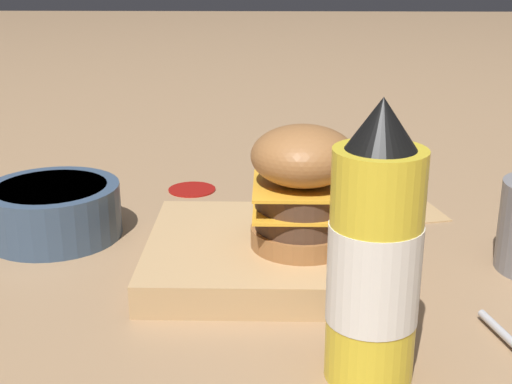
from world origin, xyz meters
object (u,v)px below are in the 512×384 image
at_px(burger, 303,186).
at_px(ketchup_bottle, 374,259).
at_px(side_bowl, 53,210).
at_px(serving_board, 256,253).

distance_m(burger, ketchup_bottle, 0.18).
bearing_deg(ketchup_bottle, side_bowl, 49.74).
bearing_deg(burger, serving_board, 72.80).
height_order(serving_board, burger, burger).
bearing_deg(ketchup_bottle, burger, 14.16).
distance_m(serving_board, ketchup_bottle, 0.22).
relative_size(serving_board, ketchup_bottle, 1.03).
height_order(burger, side_bowl, burger).
distance_m(ketchup_bottle, side_bowl, 0.42).
relative_size(burger, ketchup_bottle, 0.56).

